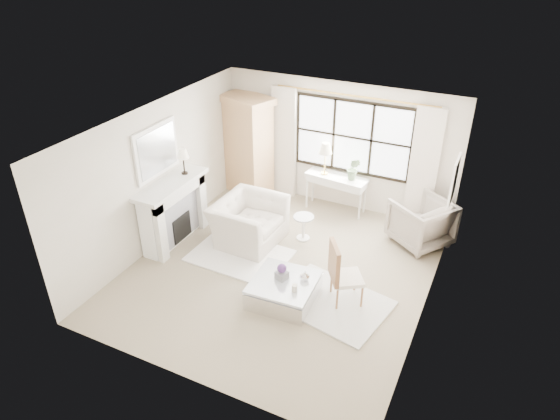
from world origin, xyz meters
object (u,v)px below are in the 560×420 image
Objects in this scene: console_table at (336,193)px; club_armchair at (249,222)px; coffee_table at (284,290)px; armoire at (248,145)px.

console_table is 2.15m from club_armchair.
coffee_table is at bearing -131.48° from club_armchair.
armoire is 1.72× the size of club_armchair.
coffee_table is at bearing -78.55° from console_table.
club_armchair is 1.24× the size of coffee_table.
club_armchair is at bearing -113.79° from console_table.
club_armchair is 1.90m from coffee_table.
armoire reaches higher than console_table.
coffee_table is at bearing -33.59° from armoire.
armoire is 2.17m from club_armchair.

